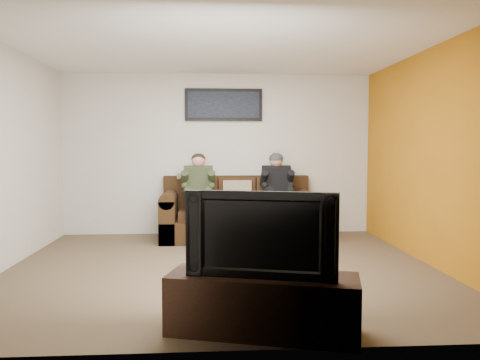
{
  "coord_description": "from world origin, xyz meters",
  "views": [
    {
      "loc": [
        -0.14,
        -5.4,
        1.41
      ],
      "look_at": [
        0.29,
        1.2,
        0.95
      ],
      "focal_mm": 35.0,
      "sensor_mm": 36.0,
      "label": 1
    }
  ],
  "objects": [
    {
      "name": "cat",
      "position": [
        0.31,
        1.65,
        0.57
      ],
      "size": [
        0.66,
        0.26,
        0.24
      ],
      "color": "#4F301F",
      "rests_on": "sofa"
    },
    {
      "name": "person_left",
      "position": [
        -0.31,
        1.64,
        0.75
      ],
      "size": [
        0.51,
        0.87,
        1.32
      ],
      "color": "olive",
      "rests_on": "sofa"
    },
    {
      "name": "wall_back",
      "position": [
        0.0,
        2.25,
        1.3
      ],
      "size": [
        5.0,
        0.0,
        5.0
      ],
      "primitive_type": "plane",
      "rotation": [
        1.57,
        0.0,
        0.0
      ],
      "color": "beige",
      "rests_on": "ground"
    },
    {
      "name": "floor",
      "position": [
        0.0,
        0.0,
        0.0
      ],
      "size": [
        5.0,
        5.0,
        0.0
      ],
      "primitive_type": "plane",
      "color": "brown",
      "rests_on": "ground"
    },
    {
      "name": "television",
      "position": [
        0.25,
        -1.95,
        0.77
      ],
      "size": [
        1.12,
        0.43,
        0.64
      ],
      "primitive_type": "imported",
      "rotation": [
        0.0,
        0.0,
        -0.26
      ],
      "color": "black",
      "rests_on": "tv_stand"
    },
    {
      "name": "accent_wall_right",
      "position": [
        2.49,
        0.0,
        1.3
      ],
      "size": [
        0.0,
        4.5,
        4.5
      ],
      "primitive_type": "plane",
      "rotation": [
        1.57,
        0.0,
        -1.57
      ],
      "color": "#B86D12",
      "rests_on": "ground"
    },
    {
      "name": "ceiling",
      "position": [
        0.0,
        0.0,
        2.6
      ],
      "size": [
        5.0,
        5.0,
        0.0
      ],
      "primitive_type": "plane",
      "rotation": [
        3.14,
        0.0,
        0.0
      ],
      "color": "silver",
      "rests_on": "ground"
    },
    {
      "name": "tv_stand",
      "position": [
        0.25,
        -1.95,
        0.23
      ],
      "size": [
        1.51,
        0.81,
        0.45
      ],
      "primitive_type": "cube",
      "rotation": [
        0.0,
        0.0,
        -0.26
      ],
      "color": "#321C10",
      "rests_on": "ground"
    },
    {
      "name": "wall_right",
      "position": [
        2.5,
        0.0,
        1.3
      ],
      "size": [
        0.0,
        4.5,
        4.5
      ],
      "primitive_type": "plane",
      "rotation": [
        1.57,
        0.0,
        -1.57
      ],
      "color": "beige",
      "rests_on": "ground"
    },
    {
      "name": "sofa",
      "position": [
        0.29,
        1.83,
        0.36
      ],
      "size": [
        2.33,
        1.01,
        0.95
      ],
      "color": "black",
      "rests_on": "ground"
    },
    {
      "name": "wall_front",
      "position": [
        0.0,
        -2.25,
        1.3
      ],
      "size": [
        5.0,
        0.0,
        5.0
      ],
      "primitive_type": "plane",
      "rotation": [
        -1.57,
        0.0,
        0.0
      ],
      "color": "beige",
      "rests_on": "ground"
    },
    {
      "name": "person_right",
      "position": [
        0.89,
        1.64,
        0.75
      ],
      "size": [
        0.51,
        0.86,
        1.33
      ],
      "color": "black",
      "rests_on": "sofa"
    },
    {
      "name": "throw_pillow",
      "position": [
        0.29,
        1.88,
        0.68
      ],
      "size": [
        0.45,
        0.21,
        0.44
      ],
      "primitive_type": "cube",
      "rotation": [
        -0.21,
        0.0,
        0.0
      ],
      "color": "#8E785D",
      "rests_on": "sofa"
    },
    {
      "name": "throw_blanket",
      "position": [
        -0.42,
        2.13,
        0.95
      ],
      "size": [
        0.48,
        0.23,
        0.08
      ],
      "primitive_type": "cube",
      "color": "tan",
      "rests_on": "sofa"
    },
    {
      "name": "framed_poster",
      "position": [
        0.09,
        2.22,
        2.1
      ],
      "size": [
        1.25,
        0.05,
        0.52
      ],
      "color": "black",
      "rests_on": "wall_back"
    }
  ]
}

